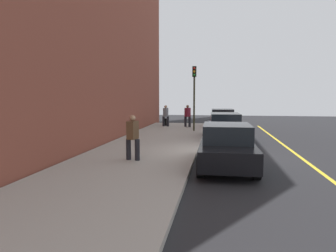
% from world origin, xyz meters
% --- Properties ---
extents(ground_plane, '(56.00, 56.00, 0.00)m').
position_xyz_m(ground_plane, '(0.00, 0.00, 0.00)').
color(ground_plane, black).
extents(sidewalk, '(28.00, 4.60, 0.15)m').
position_xyz_m(sidewalk, '(0.00, -3.30, 0.07)').
color(sidewalk, '#A39E93').
rests_on(sidewalk, ground).
extents(lane_stripe_centre, '(28.00, 0.14, 0.01)m').
position_xyz_m(lane_stripe_centre, '(0.00, 3.20, 0.00)').
color(lane_stripe_centre, gold).
rests_on(lane_stripe_centre, ground).
extents(snow_bank_curb, '(4.63, 0.56, 0.22)m').
position_xyz_m(snow_bank_curb, '(-5.87, -0.70, 0.11)').
color(snow_bank_curb, white).
rests_on(snow_bank_curb, ground).
extents(parked_car_red, '(4.20, 2.02, 1.51)m').
position_xyz_m(parked_car_red, '(-11.14, 0.20, 0.76)').
color(parked_car_red, black).
rests_on(parked_car_red, ground).
extents(parked_car_navy, '(4.80, 2.04, 1.51)m').
position_xyz_m(parked_car_navy, '(-5.13, 0.27, 0.76)').
color(parked_car_navy, black).
rests_on(parked_car_navy, ground).
extents(parked_car_black, '(4.15, 1.94, 1.51)m').
position_xyz_m(parked_car_black, '(1.92, 0.17, 0.76)').
color(parked_car_black, black).
rests_on(parked_car_black, ground).
extents(pedestrian_grey_coat, '(0.49, 0.53, 1.64)m').
position_xyz_m(pedestrian_grey_coat, '(-10.90, -4.15, 1.02)').
color(pedestrian_grey_coat, black).
rests_on(pedestrian_grey_coat, sidewalk).
extents(pedestrian_brown_coat, '(0.50, 0.54, 1.65)m').
position_xyz_m(pedestrian_brown_coat, '(1.82, -3.20, 1.03)').
color(pedestrian_brown_coat, black).
rests_on(pedestrian_brown_coat, sidewalk).
extents(pedestrian_burgundy_coat, '(0.53, 0.51, 1.67)m').
position_xyz_m(pedestrian_burgundy_coat, '(-10.73, -2.43, 1.04)').
color(pedestrian_burgundy_coat, black).
rests_on(pedestrian_burgundy_coat, sidewalk).
extents(traffic_light_pole, '(0.35, 0.26, 4.32)m').
position_xyz_m(traffic_light_pole, '(-8.16, -1.74, 3.08)').
color(traffic_light_pole, '#2D2D19').
rests_on(traffic_light_pole, sidewalk).
extents(rolling_suitcase, '(0.34, 0.22, 0.94)m').
position_xyz_m(rolling_suitcase, '(-11.43, -4.28, 0.44)').
color(rolling_suitcase, black).
rests_on(rolling_suitcase, sidewalk).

